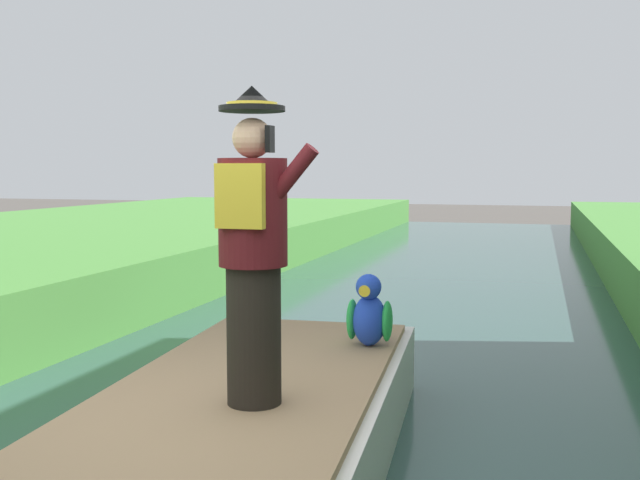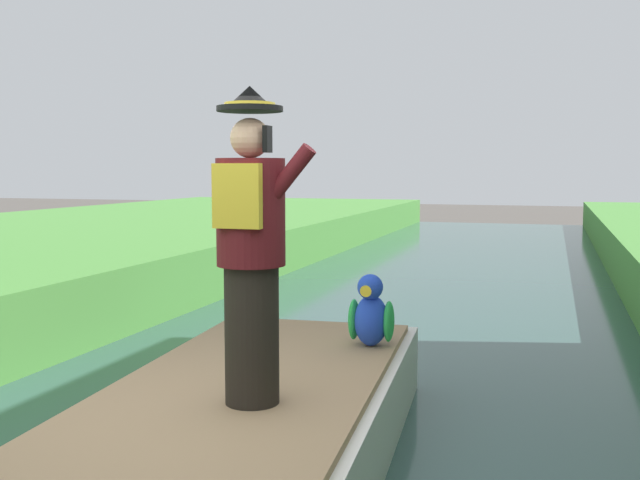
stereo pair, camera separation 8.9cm
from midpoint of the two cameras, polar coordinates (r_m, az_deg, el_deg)
name	(u,v)px [view 2 (the right image)]	position (r m, az deg, el deg)	size (l,w,h in m)	color
boat	(249,426)	(5.01, -5.03, -14.17)	(2.11, 4.32, 0.61)	silver
person_pirate	(251,247)	(4.26, -4.76, -0.58)	(0.61, 0.42, 1.85)	black
parrot_plush	(371,315)	(5.76, 4.43, -5.82)	(0.36, 0.35, 0.57)	blue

